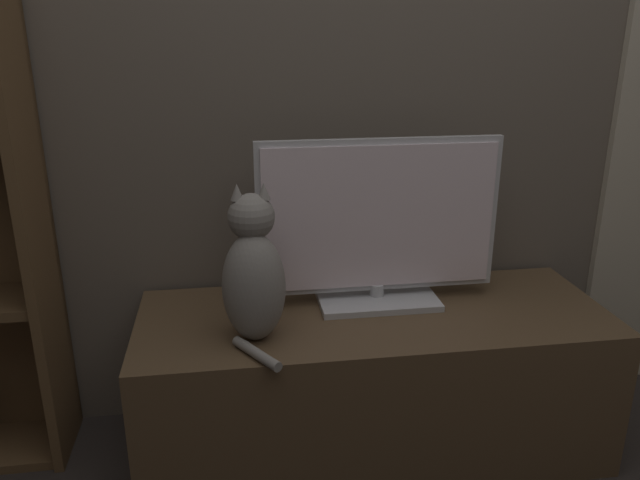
% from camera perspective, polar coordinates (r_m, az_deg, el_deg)
% --- Properties ---
extents(wall_back, '(4.80, 0.05, 2.60)m').
position_cam_1_polar(wall_back, '(2.07, 3.53, 18.35)').
color(wall_back, '#60564C').
rests_on(wall_back, ground_plane).
extents(tv_stand, '(1.45, 0.55, 0.48)m').
position_cam_1_polar(tv_stand, '(2.06, 4.79, -12.67)').
color(tv_stand, brown).
rests_on(tv_stand, ground_plane).
extents(tv, '(0.76, 0.23, 0.52)m').
position_cam_1_polar(tv, '(1.94, 5.39, 1.18)').
color(tv, '#B7B7BC').
rests_on(tv, tv_stand).
extents(cat, '(0.18, 0.30, 0.44)m').
position_cam_1_polar(cat, '(1.73, -6.11, -3.16)').
color(cat, gray).
rests_on(cat, tv_stand).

